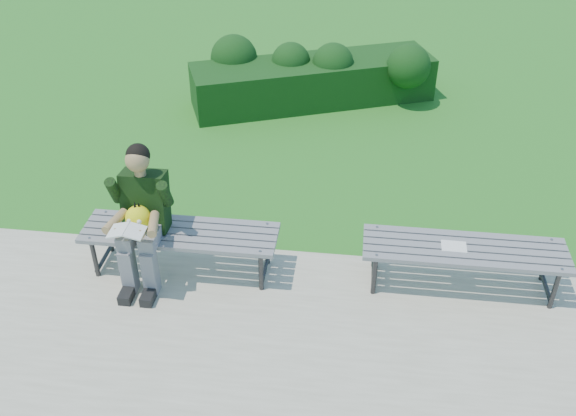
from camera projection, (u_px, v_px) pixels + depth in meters
The scene contains 7 objects.
ground at pixel (257, 250), 6.40m from camera, with size 80.00×80.00×0.00m.
walkway at pixel (220, 388), 4.96m from camera, with size 30.00×3.50×0.02m.
hedge at pixel (312, 75), 9.03m from camera, with size 3.47×2.04×0.90m.
bench_left at pixel (180, 236), 5.90m from camera, with size 1.80×0.50×0.46m.
bench_right at pixel (464, 252), 5.70m from camera, with size 1.80×0.50×0.46m.
seated_boy at pixel (141, 213), 5.68m from camera, with size 0.56×0.76×1.31m.
paper_sheet at pixel (454, 246), 5.68m from camera, with size 0.22×0.16×0.01m.
Camera 1 is at (0.93, -4.95, 3.98)m, focal length 40.00 mm.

